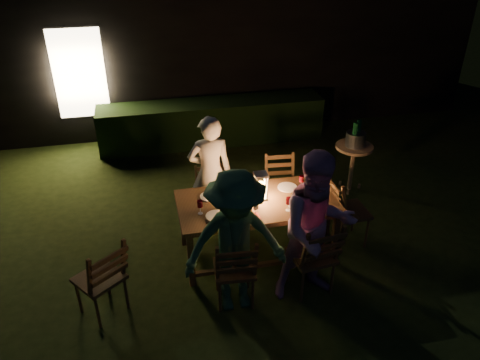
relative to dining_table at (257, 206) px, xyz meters
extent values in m
plane|color=black|center=(0.50, -0.24, -0.73)|extent=(40.00, 40.00, 0.00)
cube|color=black|center=(0.50, 5.96, 0.87)|extent=(10.00, 4.00, 3.20)
cube|color=#FFE5B2|center=(-2.30, 3.97, 0.62)|extent=(0.90, 0.06, 1.60)
cube|color=black|center=(0.00, 3.51, -0.33)|extent=(4.20, 0.70, 0.80)
cube|color=#4D3019|center=(0.00, 0.00, 0.05)|extent=(1.95, 0.98, 0.06)
cube|color=#4D3019|center=(-0.89, -0.40, -0.37)|extent=(0.07, 0.07, 0.72)
cube|color=#4D3019|center=(-0.89, 0.40, -0.37)|extent=(0.07, 0.07, 0.72)
cube|color=#4D3019|center=(0.89, -0.40, -0.37)|extent=(0.07, 0.07, 0.72)
cube|color=#4D3019|center=(0.89, 0.40, -0.37)|extent=(0.07, 0.07, 0.72)
cube|color=#4D3019|center=(-0.45, -0.75, -0.28)|extent=(0.48, 0.46, 0.04)
cube|color=#4D3019|center=(-0.46, -0.94, 0.01)|extent=(0.45, 0.18, 0.52)
cube|color=#4D3019|center=(0.45, -0.75, -0.25)|extent=(0.52, 0.50, 0.04)
cube|color=#4D3019|center=(0.48, -0.95, 0.04)|extent=(0.48, 0.22, 0.55)
cube|color=#4D3019|center=(-0.45, 0.75, -0.32)|extent=(0.40, 0.39, 0.04)
cube|color=#4D3019|center=(-0.45, 0.92, -0.07)|extent=(0.40, 0.14, 0.47)
cube|color=#4D3019|center=(0.55, 0.75, -0.30)|extent=(0.46, 0.44, 0.04)
cube|color=#4D3019|center=(0.56, 0.94, -0.03)|extent=(0.44, 0.18, 0.50)
cube|color=#4D3019|center=(1.25, 0.01, -0.25)|extent=(0.46, 0.48, 0.04)
cube|color=#4D3019|center=(1.05, 0.00, 0.05)|extent=(0.17, 0.47, 0.55)
cube|color=#4D3019|center=(-1.90, -0.61, -0.26)|extent=(0.63, 0.62, 0.04)
cube|color=#4D3019|center=(-1.78, -0.76, 0.02)|extent=(0.45, 0.40, 0.53)
imported|color=silver|center=(-0.45, 0.82, 0.09)|extent=(0.60, 0.39, 1.63)
imported|color=#B17AAA|center=(0.45, -0.82, 0.18)|extent=(0.88, 0.69, 1.81)
imported|color=#2E5D3C|center=(-0.45, -0.82, 0.12)|extent=(1.11, 0.64, 1.71)
cube|color=white|center=(0.05, 0.05, 0.10)|extent=(0.15, 0.15, 0.03)
cube|color=white|center=(0.05, 0.05, 0.42)|extent=(0.16, 0.16, 0.03)
cylinder|color=#FF9E3F|center=(0.05, 0.05, 0.21)|extent=(0.09, 0.09, 0.18)
cylinder|color=white|center=(-0.55, 0.22, 0.09)|extent=(0.25, 0.25, 0.01)
cylinder|color=white|center=(-0.55, -0.22, 0.09)|extent=(0.25, 0.25, 0.01)
cylinder|color=white|center=(0.45, 0.22, 0.09)|extent=(0.25, 0.25, 0.01)
cylinder|color=white|center=(0.45, -0.22, 0.09)|extent=(0.25, 0.25, 0.01)
cylinder|color=#0F471E|center=(-0.25, 0.00, 0.22)|extent=(0.07, 0.07, 0.28)
cube|color=red|center=(-0.15, -0.32, 0.09)|extent=(0.18, 0.14, 0.01)
cube|color=red|center=(0.55, -0.30, 0.09)|extent=(0.18, 0.14, 0.01)
cube|color=black|center=(-0.62, -0.30, 0.08)|extent=(0.14, 0.07, 0.01)
cylinder|color=#926F49|center=(1.85, 1.27, 0.02)|extent=(0.57, 0.57, 0.04)
cylinder|color=#926F49|center=(1.85, 1.27, -0.36)|extent=(0.07, 0.07, 0.75)
cylinder|color=#A5A8AD|center=(1.85, 1.27, 0.15)|extent=(0.30, 0.30, 0.22)
cylinder|color=#0F471E|center=(1.80, 1.23, 0.20)|extent=(0.07, 0.07, 0.32)
cylinder|color=#0F471E|center=(1.90, 1.31, 0.20)|extent=(0.07, 0.07, 0.32)
camera|label=1|loc=(-1.23, -4.65, 3.15)|focal=35.00mm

